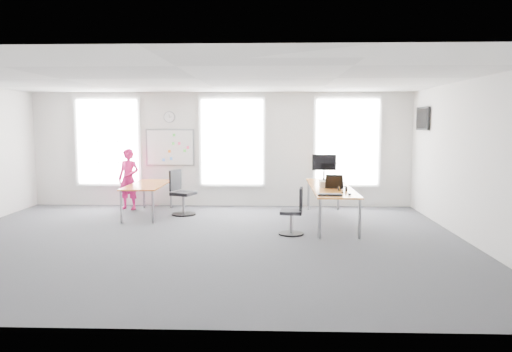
{
  "coord_description": "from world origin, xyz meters",
  "views": [
    {
      "loc": [
        1.38,
        -9.1,
        2.21
      ],
      "look_at": [
        1.02,
        1.2,
        1.1
      ],
      "focal_mm": 35.0,
      "sensor_mm": 36.0,
      "label": 1
    }
  ],
  "objects_px": {
    "desk_right": "(331,189)",
    "desk_left": "(148,187)",
    "headphones": "(342,189)",
    "monitor": "(324,165)",
    "chair_left": "(181,195)",
    "chair_right": "(294,214)",
    "keyboard": "(330,195)",
    "person": "(129,179)"
  },
  "relations": [
    {
      "from": "monitor",
      "to": "desk_right",
      "type": "bearing_deg",
      "value": -84.81
    },
    {
      "from": "chair_right",
      "to": "headphones",
      "type": "height_order",
      "value": "chair_right"
    },
    {
      "from": "desk_right",
      "to": "headphones",
      "type": "xyz_separation_m",
      "value": [
        0.16,
        -0.7,
        0.1
      ]
    },
    {
      "from": "desk_left",
      "to": "monitor",
      "type": "height_order",
      "value": "monitor"
    },
    {
      "from": "keyboard",
      "to": "chair_right",
      "type": "bearing_deg",
      "value": 179.92
    },
    {
      "from": "desk_left",
      "to": "person",
      "type": "distance_m",
      "value": 1.06
    },
    {
      "from": "person",
      "to": "headphones",
      "type": "distance_m",
      "value": 5.56
    },
    {
      "from": "chair_left",
      "to": "monitor",
      "type": "bearing_deg",
      "value": -62.6
    },
    {
      "from": "chair_right",
      "to": "headphones",
      "type": "relative_size",
      "value": 4.99
    },
    {
      "from": "keyboard",
      "to": "headphones",
      "type": "xyz_separation_m",
      "value": [
        0.32,
        0.64,
        0.04
      ]
    },
    {
      "from": "chair_right",
      "to": "person",
      "type": "distance_m",
      "value": 4.94
    },
    {
      "from": "chair_left",
      "to": "monitor",
      "type": "height_order",
      "value": "monitor"
    },
    {
      "from": "desk_right",
      "to": "monitor",
      "type": "height_order",
      "value": "monitor"
    },
    {
      "from": "headphones",
      "to": "monitor",
      "type": "xyz_separation_m",
      "value": [
        -0.2,
        1.82,
        0.34
      ]
    },
    {
      "from": "headphones",
      "to": "keyboard",
      "type": "bearing_deg",
      "value": -128.61
    },
    {
      "from": "desk_right",
      "to": "headphones",
      "type": "distance_m",
      "value": 0.72
    },
    {
      "from": "headphones",
      "to": "monitor",
      "type": "height_order",
      "value": "monitor"
    },
    {
      "from": "keyboard",
      "to": "headphones",
      "type": "distance_m",
      "value": 0.72
    },
    {
      "from": "desk_right",
      "to": "keyboard",
      "type": "bearing_deg",
      "value": -97.08
    },
    {
      "from": "desk_right",
      "to": "chair_left",
      "type": "height_order",
      "value": "chair_left"
    },
    {
      "from": "chair_left",
      "to": "headphones",
      "type": "xyz_separation_m",
      "value": [
        3.64,
        -1.49,
        0.37
      ]
    },
    {
      "from": "chair_left",
      "to": "desk_left",
      "type": "bearing_deg",
      "value": 118.24
    },
    {
      "from": "headphones",
      "to": "chair_right",
      "type": "bearing_deg",
      "value": -163.15
    },
    {
      "from": "person",
      "to": "keyboard",
      "type": "height_order",
      "value": "person"
    },
    {
      "from": "desk_right",
      "to": "headphones",
      "type": "bearing_deg",
      "value": -77.24
    },
    {
      "from": "chair_left",
      "to": "keyboard",
      "type": "bearing_deg",
      "value": -100.84
    },
    {
      "from": "desk_left",
      "to": "chair_left",
      "type": "height_order",
      "value": "chair_left"
    },
    {
      "from": "desk_right",
      "to": "desk_left",
      "type": "xyz_separation_m",
      "value": [
        -4.26,
        0.7,
        -0.06
      ]
    },
    {
      "from": "chair_left",
      "to": "desk_right",
      "type": "bearing_deg",
      "value": -80.91
    },
    {
      "from": "person",
      "to": "chair_right",
      "type": "bearing_deg",
      "value": -19.02
    },
    {
      "from": "chair_left",
      "to": "person",
      "type": "xyz_separation_m",
      "value": [
        -1.47,
        0.71,
        0.3
      ]
    },
    {
      "from": "headphones",
      "to": "monitor",
      "type": "distance_m",
      "value": 1.86
    },
    {
      "from": "chair_left",
      "to": "monitor",
      "type": "relative_size",
      "value": 1.67
    },
    {
      "from": "desk_right",
      "to": "chair_right",
      "type": "height_order",
      "value": "chair_right"
    },
    {
      "from": "desk_left",
      "to": "chair_right",
      "type": "height_order",
      "value": "chair_right"
    },
    {
      "from": "desk_right",
      "to": "chair_left",
      "type": "distance_m",
      "value": 3.58
    },
    {
      "from": "headphones",
      "to": "person",
      "type": "bearing_deg",
      "value": 145.05
    },
    {
      "from": "monitor",
      "to": "desk_left",
      "type": "bearing_deg",
      "value": -171.12
    },
    {
      "from": "desk_right",
      "to": "chair_left",
      "type": "xyz_separation_m",
      "value": [
        -3.48,
        0.79,
        -0.27
      ]
    },
    {
      "from": "keyboard",
      "to": "person",
      "type": "bearing_deg",
      "value": 156.36
    },
    {
      "from": "chair_right",
      "to": "chair_left",
      "type": "xyz_separation_m",
      "value": [
        -2.62,
        2.04,
        0.06
      ]
    },
    {
      "from": "keyboard",
      "to": "headphones",
      "type": "relative_size",
      "value": 2.53
    }
  ]
}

